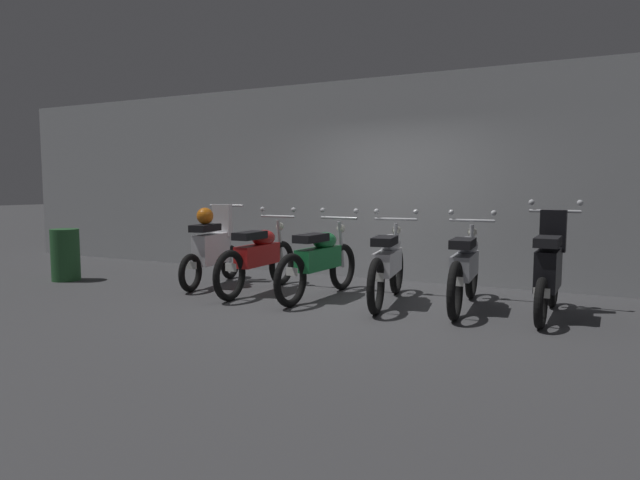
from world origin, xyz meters
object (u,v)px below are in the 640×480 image
object	(u,v)px
motorbike_slot_1	(259,256)
motorbike_slot_3	(388,264)
motorbike_slot_4	(465,267)
motorbike_slot_2	(320,260)
motorbike_slot_5	(549,269)
motorbike_slot_0	(212,247)
trash_bin	(65,255)

from	to	relation	value
motorbike_slot_1	motorbike_slot_3	xyz separation A→B (m)	(1.82, 0.09, 0.00)
motorbike_slot_3	motorbike_slot_4	size ratio (longest dim) A/B	1.00
motorbike_slot_2	motorbike_slot_5	xyz separation A→B (m)	(2.74, 0.15, 0.04)
motorbike_slot_0	motorbike_slot_4	world-z (taller)	motorbike_slot_0
motorbike_slot_0	motorbike_slot_1	world-z (taller)	motorbike_slot_0
motorbike_slot_5	motorbike_slot_0	bearing A→B (deg)	-179.93
motorbike_slot_0	motorbike_slot_2	bearing A→B (deg)	-4.67
motorbike_slot_2	trash_bin	xyz separation A→B (m)	(-4.10, -0.54, -0.09)
motorbike_slot_0	motorbike_slot_4	size ratio (longest dim) A/B	0.86
motorbike_slot_3	motorbike_slot_5	world-z (taller)	motorbike_slot_5
motorbike_slot_0	motorbike_slot_2	xyz separation A→B (m)	(1.83, -0.15, -0.07)
motorbike_slot_0	trash_bin	size ratio (longest dim) A/B	2.11
motorbike_slot_2	motorbike_slot_5	bearing A→B (deg)	3.23
motorbike_slot_0	motorbike_slot_2	distance (m)	1.84
motorbike_slot_3	motorbike_slot_2	bearing A→B (deg)	-176.14
motorbike_slot_0	motorbike_slot_1	xyz separation A→B (m)	(0.92, -0.18, -0.07)
motorbike_slot_1	motorbike_slot_3	bearing A→B (deg)	2.74
trash_bin	motorbike_slot_0	bearing A→B (deg)	16.80
motorbike_slot_1	motorbike_slot_5	bearing A→B (deg)	2.83
motorbike_slot_2	motorbike_slot_4	world-z (taller)	same
motorbike_slot_4	trash_bin	xyz separation A→B (m)	(-5.93, -0.71, -0.09)
motorbike_slot_0	trash_bin	xyz separation A→B (m)	(-2.27, -0.68, -0.17)
motorbike_slot_4	motorbike_slot_5	bearing A→B (deg)	-1.55
motorbike_slot_3	trash_bin	world-z (taller)	motorbike_slot_3
motorbike_slot_2	motorbike_slot_3	size ratio (longest dim) A/B	1.00
motorbike_slot_0	motorbike_slot_5	bearing A→B (deg)	0.07
motorbike_slot_3	trash_bin	distance (m)	5.05
motorbike_slot_0	motorbike_slot_5	xyz separation A→B (m)	(4.58, 0.01, -0.04)
motorbike_slot_3	trash_bin	size ratio (longest dim) A/B	2.44
trash_bin	motorbike_slot_2	bearing A→B (deg)	7.43
motorbike_slot_1	motorbike_slot_3	size ratio (longest dim) A/B	1.00
motorbike_slot_1	motorbike_slot_4	distance (m)	2.75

